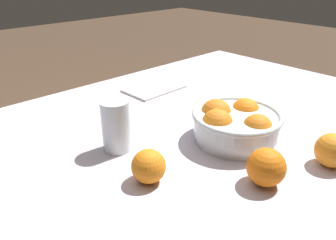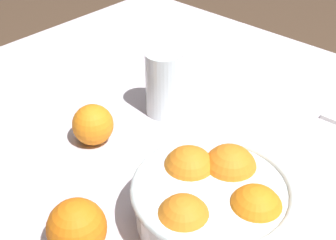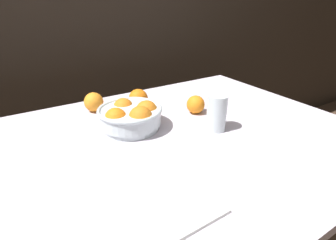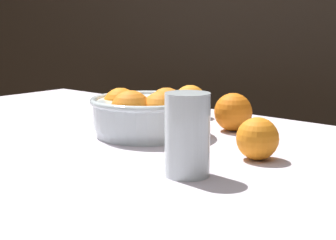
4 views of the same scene
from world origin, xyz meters
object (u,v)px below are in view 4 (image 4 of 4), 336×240
juice_glass (187,139)px  orange_loose_front (233,112)px  orange_loose_near_bowl (190,101)px  fruit_bowl (146,113)px  orange_loose_aside (258,139)px

juice_glass → orange_loose_front: (-0.13, 0.30, -0.02)m
orange_loose_near_bowl → orange_loose_front: bearing=-20.6°
fruit_bowl → orange_loose_near_bowl: 0.22m
orange_loose_near_bowl → orange_loose_front: size_ratio=0.97×
juice_glass → orange_loose_aside: bearing=79.8°
juice_glass → orange_loose_aside: size_ratio=1.76×
orange_loose_near_bowl → orange_loose_front: 0.17m
juice_glass → orange_loose_near_bowl: size_ratio=1.64×
juice_glass → orange_loose_near_bowl: juice_glass is taller
orange_loose_aside → fruit_bowl: bearing=177.3°
orange_loose_near_bowl → orange_loose_aside: bearing=-34.7°
orange_loose_near_bowl → orange_loose_front: orange_loose_front is taller
juice_glass → orange_loose_aside: 0.15m
fruit_bowl → orange_loose_aside: fruit_bowl is taller
fruit_bowl → orange_loose_near_bowl: bearing=106.3°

